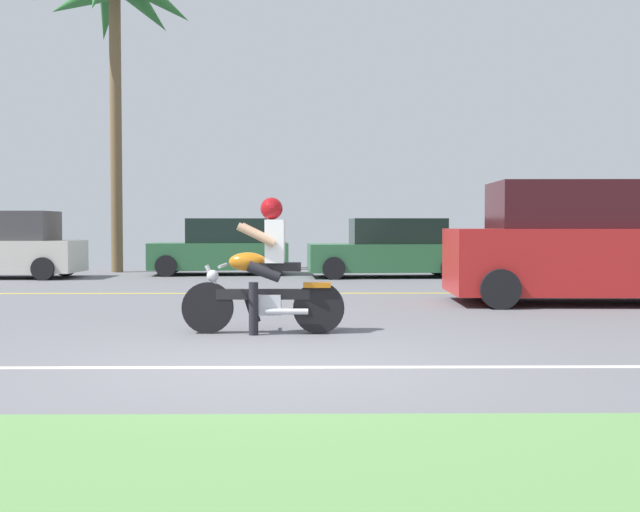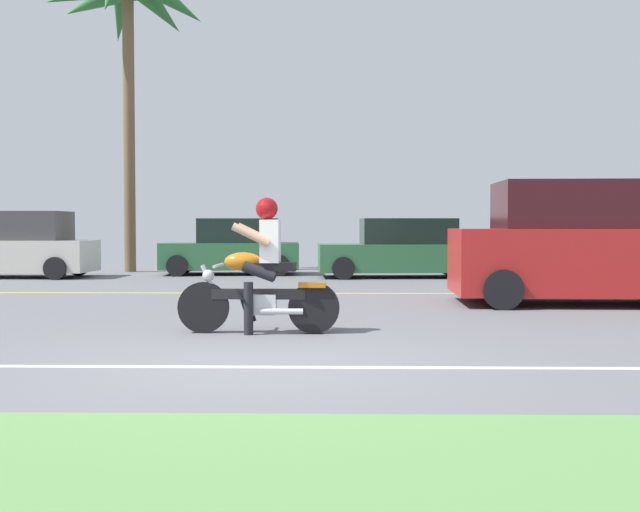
{
  "view_description": "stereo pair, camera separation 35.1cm",
  "coord_description": "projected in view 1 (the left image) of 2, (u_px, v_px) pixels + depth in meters",
  "views": [
    {
      "loc": [
        0.37,
        -7.42,
        1.32
      ],
      "look_at": [
        0.49,
        4.12,
        0.88
      ],
      "focal_mm": 44.11,
      "sensor_mm": 36.0,
      "label": 1
    },
    {
      "loc": [
        0.72,
        -7.42,
        1.32
      ],
      "look_at": [
        0.49,
        4.12,
        0.88
      ],
      "focal_mm": 44.11,
      "sensor_mm": 36.0,
      "label": 2
    }
  ],
  "objects": [
    {
      "name": "motorcyclist",
      "position": [
        265.0,
        276.0,
        9.6
      ],
      "size": [
        1.99,
        0.65,
        1.67
      ],
      "color": "black",
      "rests_on": "ground"
    },
    {
      "name": "lane_line_near",
      "position": [
        272.0,
        367.0,
        7.3
      ],
      "size": [
        50.4,
        0.12,
        0.01
      ],
      "primitive_type": "cube",
      "color": "silver",
      "rests_on": "ground"
    },
    {
      "name": "parked_car_3",
      "position": [
        612.0,
        248.0,
        20.94
      ],
      "size": [
        3.76,
        2.08,
        1.53
      ],
      "color": "navy",
      "rests_on": "ground"
    },
    {
      "name": "parked_car_1",
      "position": [
        222.0,
        248.0,
        21.23
      ],
      "size": [
        3.79,
        2.06,
        1.51
      ],
      "color": "#2D663D",
      "rests_on": "ground"
    },
    {
      "name": "lane_line_far",
      "position": [
        293.0,
        293.0,
        15.32
      ],
      "size": [
        50.4,
        0.12,
        0.01
      ],
      "primitive_type": "cube",
      "color": "yellow",
      "rests_on": "ground"
    },
    {
      "name": "palm_tree_0",
      "position": [
        113.0,
        2.0,
        22.07
      ],
      "size": [
        4.67,
        4.41,
        9.02
      ],
      "color": "brown",
      "rests_on": "ground"
    },
    {
      "name": "parked_car_2",
      "position": [
        391.0,
        250.0,
        20.14
      ],
      "size": [
        4.15,
        2.02,
        1.51
      ],
      "color": "#2D663D",
      "rests_on": "ground"
    },
    {
      "name": "suv_nearby",
      "position": [
        589.0,
        245.0,
        13.33
      ],
      "size": [
        4.87,
        2.27,
        2.06
      ],
      "color": "#AD1E1E",
      "rests_on": "ground"
    },
    {
      "name": "ground",
      "position": [
        284.0,
        326.0,
        10.46
      ],
      "size": [
        56.0,
        30.0,
        0.04
      ],
      "primitive_type": "cube",
      "color": "slate"
    }
  ]
}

